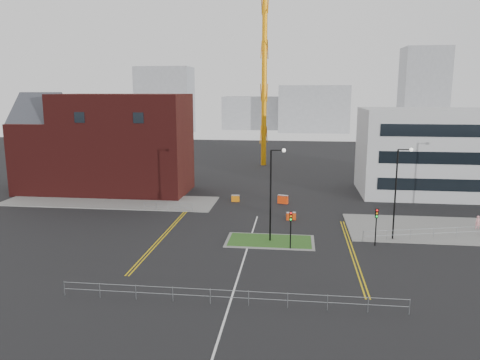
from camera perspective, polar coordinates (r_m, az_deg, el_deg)
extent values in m
plane|color=black|center=(38.86, -0.02, -11.11)|extent=(200.00, 200.00, 0.00)
cube|color=slate|center=(64.33, -15.54, -2.50)|extent=(28.00, 8.00, 0.12)
cube|color=slate|center=(54.75, 25.56, -5.54)|extent=(24.00, 10.00, 0.12)
cube|color=slate|center=(46.17, 3.68, -7.44)|extent=(8.60, 4.60, 0.08)
cube|color=#2A501A|center=(46.16, 3.68, -7.42)|extent=(8.00, 4.00, 0.12)
cube|color=#491312|center=(68.65, -13.95, 4.29)|extent=(18.00, 10.00, 14.00)
cube|color=black|center=(65.30, -18.99, 7.22)|extent=(1.40, 0.10, 1.40)
cube|color=black|center=(62.25, -12.28, 7.41)|extent=(1.40, 0.10, 1.40)
cube|color=#491312|center=(74.00, -22.61, 2.67)|extent=(6.00, 10.00, 10.00)
cube|color=#2D3038|center=(73.52, -22.89, 6.53)|extent=(6.40, 8.49, 8.49)
cube|color=#B6B8BB|center=(71.64, 24.48, 3.09)|extent=(25.00, 12.00, 12.00)
cube|color=black|center=(66.52, 25.77, -0.62)|extent=(22.00, 0.10, 1.60)
cube|color=black|center=(65.97, 26.02, 2.36)|extent=(22.00, 0.10, 1.60)
cube|color=black|center=(65.61, 26.28, 5.39)|extent=(22.00, 0.10, 1.60)
cylinder|color=orange|center=(91.03, 2.99, 13.22)|extent=(1.00, 1.00, 36.36)
cylinder|color=black|center=(44.96, 3.74, -2.04)|extent=(0.16, 0.16, 9.00)
cylinder|color=black|center=(44.13, 4.60, 3.64)|extent=(1.20, 0.10, 0.10)
sphere|color=silver|center=(44.11, 5.38, 3.62)|extent=(0.36, 0.36, 0.36)
cylinder|color=black|center=(47.83, 18.40, -1.80)|extent=(0.16, 0.16, 9.00)
cylinder|color=black|center=(47.21, 19.44, 3.53)|extent=(1.20, 0.10, 0.10)
sphere|color=silver|center=(47.35, 20.15, 3.50)|extent=(0.36, 0.36, 0.36)
cylinder|color=black|center=(43.75, 6.18, -6.53)|extent=(0.12, 0.12, 3.00)
cube|color=black|center=(43.28, 6.23, -4.38)|extent=(0.28, 0.22, 0.90)
sphere|color=red|center=(43.07, 6.23, -4.04)|extent=(0.18, 0.18, 0.18)
sphere|color=orange|center=(43.15, 6.22, -4.42)|extent=(0.18, 0.18, 0.18)
sphere|color=#0CCC33|center=(43.23, 6.21, -4.81)|extent=(0.18, 0.18, 0.18)
cylinder|color=black|center=(46.30, 16.22, -5.92)|extent=(0.12, 0.12, 3.00)
cube|color=black|center=(45.85, 16.33, -3.89)|extent=(0.28, 0.22, 0.90)
sphere|color=red|center=(45.65, 16.38, -3.57)|extent=(0.18, 0.18, 0.18)
sphere|color=orange|center=(45.73, 16.36, -3.93)|extent=(0.18, 0.18, 0.18)
sphere|color=#0CCC33|center=(45.80, 16.34, -4.29)|extent=(0.18, 0.18, 0.18)
cylinder|color=gray|center=(32.98, -1.31, -13.31)|extent=(24.00, 0.04, 0.04)
cylinder|color=gray|center=(33.19, -1.31, -14.10)|extent=(24.00, 0.04, 0.04)
cylinder|color=gray|center=(36.74, -20.63, -12.27)|extent=(0.05, 0.05, 1.10)
cylinder|color=gray|center=(33.78, 19.97, -14.33)|extent=(0.05, 0.05, 1.10)
cylinder|color=gray|center=(57.51, -8.78, -2.79)|extent=(6.00, 0.04, 0.04)
cylinder|color=gray|center=(57.63, -8.77, -3.27)|extent=(6.00, 0.04, 0.04)
cylinder|color=gray|center=(58.50, -11.60, -3.16)|extent=(0.05, 0.05, 1.10)
cylinder|color=gray|center=(56.91, -5.85, -3.38)|extent=(0.05, 0.05, 1.10)
cylinder|color=gray|center=(51.74, 24.94, -5.27)|extent=(19.01, 5.04, 0.04)
cylinder|color=gray|center=(51.87, 24.89, -5.80)|extent=(19.01, 5.04, 0.04)
cylinder|color=gray|center=(47.37, 14.76, -6.67)|extent=(0.05, 0.05, 1.10)
cube|color=silver|center=(40.70, 0.32, -10.05)|extent=(0.15, 30.00, 0.01)
cube|color=gold|center=(49.84, -8.99, -6.20)|extent=(0.12, 24.00, 0.01)
cube|color=gold|center=(49.76, -8.66, -6.22)|extent=(0.12, 24.00, 0.01)
cube|color=gold|center=(44.52, 13.31, -8.48)|extent=(0.12, 20.00, 0.01)
cube|color=gold|center=(44.56, 13.70, -8.48)|extent=(0.12, 20.00, 0.01)
cube|color=gray|center=(161.97, -9.11, 9.57)|extent=(18.00, 12.00, 22.00)
cube|color=gray|center=(165.97, 8.96, 8.57)|extent=(24.00, 12.00, 16.00)
cube|color=gray|center=(165.80, 21.45, 10.03)|extent=(14.00, 12.00, 28.00)
cube|color=gray|center=(176.38, 2.92, 8.18)|extent=(30.00, 12.00, 12.00)
imported|color=pink|center=(55.35, 27.01, -4.71)|extent=(0.61, 0.43, 1.58)
cube|color=orange|center=(61.90, -0.56, -2.25)|extent=(1.08, 0.44, 0.88)
cube|color=silver|center=(61.81, -0.56, -1.90)|extent=(1.08, 0.44, 0.11)
cube|color=#FB3F0D|center=(61.13, 5.25, -2.36)|extent=(1.40, 0.83, 1.10)
cube|color=silver|center=(61.02, 5.25, -1.91)|extent=(1.40, 0.83, 0.13)
cube|color=#C83A0B|center=(53.65, 6.24, -4.40)|extent=(1.12, 0.56, 0.89)
cube|color=silver|center=(53.54, 6.25, -3.98)|extent=(1.12, 0.56, 0.11)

